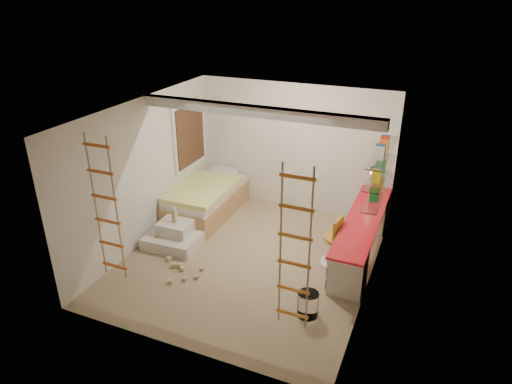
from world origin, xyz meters
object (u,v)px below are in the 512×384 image
at_px(desk, 362,235).
at_px(swivel_chair, 337,248).
at_px(bed, 207,199).
at_px(play_platform, 174,236).

bearing_deg(desk, swivel_chair, -126.02).
xyz_separation_m(bed, swivel_chair, (2.88, -0.80, -0.01)).
distance_m(desk, play_platform, 3.31).
bearing_deg(play_platform, bed, 91.33).
height_order(bed, play_platform, bed).
bearing_deg(swivel_chair, desk, 53.98).
height_order(bed, swivel_chair, swivel_chair).
bearing_deg(bed, swivel_chair, -15.52).
relative_size(desk, bed, 1.40).
relative_size(bed, play_platform, 2.03).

